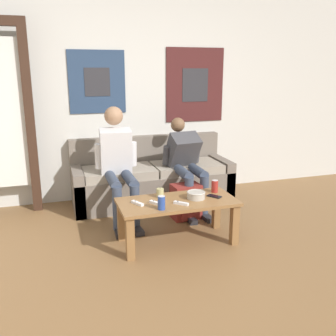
% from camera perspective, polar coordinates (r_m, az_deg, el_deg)
% --- Properties ---
extents(ground_plane, '(18.00, 18.00, 0.00)m').
position_cam_1_polar(ground_plane, '(3.00, 6.70, -17.84)').
color(ground_plane, brown).
extents(wall_back, '(10.00, 0.07, 2.55)m').
position_cam_1_polar(wall_back, '(4.81, -4.67, 10.75)').
color(wall_back, silver).
rests_on(wall_back, ground_plane).
extents(couch, '(1.94, 0.70, 0.79)m').
position_cam_1_polar(couch, '(4.67, -2.46, -1.83)').
color(couch, '#70665B').
rests_on(couch, ground_plane).
extents(coffee_table, '(1.11, 0.52, 0.42)m').
position_cam_1_polar(coffee_table, '(3.55, 1.43, -6.18)').
color(coffee_table, olive).
rests_on(coffee_table, ground_plane).
extents(person_seated_adult, '(0.47, 0.87, 1.22)m').
position_cam_1_polar(person_seated_adult, '(4.10, -7.64, 1.17)').
color(person_seated_adult, '#384256').
rests_on(person_seated_adult, ground_plane).
extents(person_seated_teen, '(0.47, 0.93, 1.05)m').
position_cam_1_polar(person_seated_teen, '(4.39, 2.70, 1.13)').
color(person_seated_teen, '#384256').
rests_on(person_seated_teen, ground_plane).
extents(backpack, '(0.33, 0.26, 0.39)m').
position_cam_1_polar(backpack, '(4.16, 2.80, -5.26)').
color(backpack, maroon).
rests_on(backpack, ground_plane).
extents(ceramic_bowl, '(0.18, 0.18, 0.07)m').
position_cam_1_polar(ceramic_bowl, '(3.57, 4.30, -4.07)').
color(ceramic_bowl, '#B7B2A8').
rests_on(ceramic_bowl, coffee_table).
extents(pillar_candle, '(0.07, 0.07, 0.10)m').
position_cam_1_polar(pillar_candle, '(3.59, -1.21, -3.83)').
color(pillar_candle, tan).
rests_on(pillar_candle, coffee_table).
extents(drink_can_blue, '(0.07, 0.07, 0.12)m').
position_cam_1_polar(drink_can_blue, '(3.29, -1.01, -5.32)').
color(drink_can_blue, '#28479E').
rests_on(drink_can_blue, coffee_table).
extents(drink_can_red, '(0.07, 0.07, 0.12)m').
position_cam_1_polar(drink_can_red, '(3.77, 7.13, -2.77)').
color(drink_can_red, maroon).
rests_on(drink_can_red, coffee_table).
extents(game_controller_near_left, '(0.10, 0.14, 0.03)m').
position_cam_1_polar(game_controller_near_left, '(3.43, -4.68, -5.37)').
color(game_controller_near_left, white).
rests_on(game_controller_near_left, coffee_table).
extents(game_controller_near_right, '(0.13, 0.13, 0.03)m').
position_cam_1_polar(game_controller_near_right, '(3.42, 2.01, -5.40)').
color(game_controller_near_right, white).
rests_on(game_controller_near_right, coffee_table).
extents(game_controller_far_center, '(0.11, 0.14, 0.03)m').
position_cam_1_polar(game_controller_far_center, '(3.42, -1.83, -5.36)').
color(game_controller_far_center, white).
rests_on(game_controller_far_center, coffee_table).
extents(cell_phone, '(0.13, 0.15, 0.01)m').
position_cam_1_polar(cell_phone, '(3.65, 7.06, -4.29)').
color(cell_phone, black).
rests_on(cell_phone, coffee_table).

